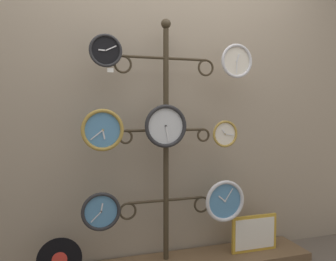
{
  "coord_description": "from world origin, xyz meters",
  "views": [
    {
      "loc": [
        -0.68,
        -1.84,
        1.15
      ],
      "look_at": [
        0.0,
        0.36,
        1.01
      ],
      "focal_mm": 35.0,
      "sensor_mm": 36.0,
      "label": 1
    }
  ],
  "objects_px": {
    "clock_middle_left": "(103,130)",
    "clock_bottom_right": "(225,201)",
    "display_stand": "(166,173)",
    "vinyl_record": "(60,259)",
    "clock_bottom_left": "(101,211)",
    "clock_middle_right": "(225,134)",
    "clock_middle_center": "(166,126)",
    "clock_top_left": "(106,51)",
    "clock_top_right": "(236,61)",
    "picture_frame": "(254,233)"
  },
  "relations": [
    {
      "from": "clock_middle_center",
      "to": "vinyl_record",
      "type": "bearing_deg",
      "value": -178.82
    },
    {
      "from": "display_stand",
      "to": "clock_bottom_right",
      "type": "distance_m",
      "value": 0.48
    },
    {
      "from": "clock_bottom_right",
      "to": "picture_frame",
      "type": "xyz_separation_m",
      "value": [
        0.28,
        0.04,
        -0.29
      ]
    },
    {
      "from": "clock_top_left",
      "to": "clock_middle_left",
      "type": "bearing_deg",
      "value": -172.77
    },
    {
      "from": "display_stand",
      "to": "vinyl_record",
      "type": "distance_m",
      "value": 0.9
    },
    {
      "from": "vinyl_record",
      "to": "clock_bottom_left",
      "type": "bearing_deg",
      "value": -2.01
    },
    {
      "from": "clock_top_right",
      "to": "clock_middle_left",
      "type": "relative_size",
      "value": 0.89
    },
    {
      "from": "clock_top_right",
      "to": "clock_bottom_left",
      "type": "height_order",
      "value": "clock_top_right"
    },
    {
      "from": "display_stand",
      "to": "clock_middle_right",
      "type": "relative_size",
      "value": 9.0
    },
    {
      "from": "picture_frame",
      "to": "clock_middle_left",
      "type": "bearing_deg",
      "value": -179.58
    },
    {
      "from": "clock_top_left",
      "to": "clock_middle_center",
      "type": "xyz_separation_m",
      "value": [
        0.41,
        -0.0,
        -0.5
      ]
    },
    {
      "from": "vinyl_record",
      "to": "clock_middle_left",
      "type": "bearing_deg",
      "value": 2.43
    },
    {
      "from": "clock_middle_right",
      "to": "vinyl_record",
      "type": "height_order",
      "value": "clock_middle_right"
    },
    {
      "from": "clock_middle_right",
      "to": "clock_bottom_left",
      "type": "xyz_separation_m",
      "value": [
        -0.91,
        -0.03,
        -0.49
      ]
    },
    {
      "from": "clock_top_right",
      "to": "display_stand",
      "type": "bearing_deg",
      "value": 169.1
    },
    {
      "from": "display_stand",
      "to": "clock_bottom_right",
      "type": "height_order",
      "value": "display_stand"
    },
    {
      "from": "clock_middle_center",
      "to": "clock_bottom_left",
      "type": "xyz_separation_m",
      "value": [
        -0.45,
        -0.02,
        -0.55
      ]
    },
    {
      "from": "clock_top_left",
      "to": "clock_middle_left",
      "type": "distance_m",
      "value": 0.52
    },
    {
      "from": "clock_middle_center",
      "to": "clock_middle_right",
      "type": "relative_size",
      "value": 1.51
    },
    {
      "from": "clock_middle_left",
      "to": "clock_bottom_right",
      "type": "distance_m",
      "value": 1.03
    },
    {
      "from": "clock_bottom_right",
      "to": "picture_frame",
      "type": "relative_size",
      "value": 0.81
    },
    {
      "from": "display_stand",
      "to": "picture_frame",
      "type": "distance_m",
      "value": 0.86
    },
    {
      "from": "picture_frame",
      "to": "clock_top_right",
      "type": "bearing_deg",
      "value": -173.49
    },
    {
      "from": "clock_top_left",
      "to": "display_stand",
      "type": "bearing_deg",
      "value": 10.66
    },
    {
      "from": "clock_middle_right",
      "to": "clock_bottom_right",
      "type": "relative_size",
      "value": 0.65
    },
    {
      "from": "clock_middle_center",
      "to": "clock_bottom_left",
      "type": "bearing_deg",
      "value": -176.96
    },
    {
      "from": "display_stand",
      "to": "vinyl_record",
      "type": "height_order",
      "value": "display_stand"
    },
    {
      "from": "clock_top_right",
      "to": "clock_middle_center",
      "type": "relative_size",
      "value": 0.83
    },
    {
      "from": "clock_middle_right",
      "to": "clock_bottom_right",
      "type": "bearing_deg",
      "value": -112.3
    },
    {
      "from": "display_stand",
      "to": "clock_bottom_left",
      "type": "bearing_deg",
      "value": -167.49
    },
    {
      "from": "clock_bottom_right",
      "to": "clock_middle_left",
      "type": "bearing_deg",
      "value": 177.88
    },
    {
      "from": "clock_middle_left",
      "to": "clock_bottom_left",
      "type": "xyz_separation_m",
      "value": [
        -0.02,
        -0.02,
        -0.53
      ]
    },
    {
      "from": "clock_top_left",
      "to": "clock_top_right",
      "type": "distance_m",
      "value": 0.94
    },
    {
      "from": "vinyl_record",
      "to": "display_stand",
      "type": "bearing_deg",
      "value": 7.44
    },
    {
      "from": "clock_top_right",
      "to": "clock_middle_left",
      "type": "bearing_deg",
      "value": 179.24
    },
    {
      "from": "display_stand",
      "to": "clock_middle_right",
      "type": "distance_m",
      "value": 0.52
    },
    {
      "from": "clock_middle_left",
      "to": "clock_top_right",
      "type": "bearing_deg",
      "value": -0.76
    },
    {
      "from": "clock_middle_left",
      "to": "clock_top_left",
      "type": "bearing_deg",
      "value": 7.23
    },
    {
      "from": "clock_middle_right",
      "to": "clock_bottom_left",
      "type": "distance_m",
      "value": 1.04
    },
    {
      "from": "vinyl_record",
      "to": "picture_frame",
      "type": "xyz_separation_m",
      "value": [
        1.44,
        0.02,
        -0.0
      ]
    },
    {
      "from": "clock_bottom_left",
      "to": "vinyl_record",
      "type": "relative_size",
      "value": 0.91
    },
    {
      "from": "clock_top_left",
      "to": "clock_bottom_left",
      "type": "distance_m",
      "value": 1.05
    },
    {
      "from": "clock_top_right",
      "to": "clock_bottom_right",
      "type": "xyz_separation_m",
      "value": [
        -0.09,
        -0.02,
        -1.02
      ]
    },
    {
      "from": "vinyl_record",
      "to": "clock_bottom_right",
      "type": "bearing_deg",
      "value": -1.01
    },
    {
      "from": "clock_bottom_right",
      "to": "vinyl_record",
      "type": "distance_m",
      "value": 1.19
    },
    {
      "from": "clock_middle_left",
      "to": "clock_middle_center",
      "type": "distance_m",
      "value": 0.43
    },
    {
      "from": "clock_bottom_right",
      "to": "vinyl_record",
      "type": "height_order",
      "value": "clock_bottom_right"
    },
    {
      "from": "clock_bottom_left",
      "to": "display_stand",
      "type": "bearing_deg",
      "value": 12.51
    },
    {
      "from": "clock_bottom_right",
      "to": "picture_frame",
      "type": "height_order",
      "value": "clock_bottom_right"
    },
    {
      "from": "display_stand",
      "to": "clock_bottom_left",
      "type": "height_order",
      "value": "display_stand"
    }
  ]
}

